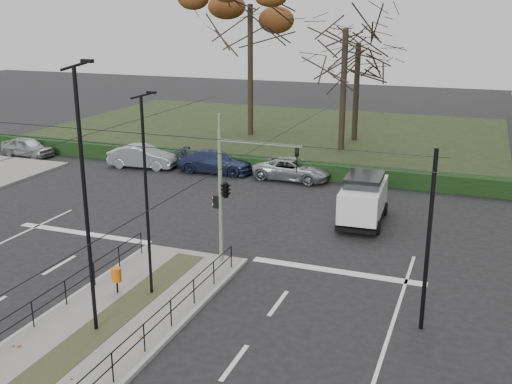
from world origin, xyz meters
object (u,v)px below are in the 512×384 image
traffic_light (228,187)px  parked_car_second (143,157)px  parked_car_fourth (292,169)px  bare_tree_near (346,38)px  streetlamp_median_near (86,201)px  litter_bin (116,275)px  white_van (363,198)px  parked_car_third (215,162)px  bare_tree_center (358,51)px  rust_tree (250,4)px  streetlamp_median_far (147,195)px  parked_car_first (27,147)px

traffic_light → parked_car_second: traffic_light is taller
parked_car_fourth → bare_tree_near: bearing=-4.8°
bare_tree_near → streetlamp_median_near: bearing=-92.6°
litter_bin → streetlamp_median_near: size_ratio=0.11×
bare_tree_near → white_van: bearing=-73.2°
parked_car_third → bare_tree_center: bearing=-28.4°
parked_car_fourth → bare_tree_near: (0.99, 8.94, 7.49)m
streetlamp_median_near → litter_bin: bearing=108.9°
traffic_light → rust_tree: (-8.86, 25.19, 7.20)m
streetlamp_median_near → streetlamp_median_far: size_ratio=1.17×
traffic_light → rust_tree: rust_tree is taller
parked_car_first → white_van: bearing=-97.8°
parked_car_second → bare_tree_center: 18.68m
parked_car_first → parked_car_third: (14.39, 0.64, 0.03)m
streetlamp_median_far → parked_car_third: (-5.13, 16.78, -3.12)m
litter_bin → streetlamp_median_far: bearing=19.4°
bare_tree_near → bare_tree_center: bearing=87.5°
streetlamp_median_near → traffic_light: bearing=74.5°
traffic_light → parked_car_third: 14.97m
streetlamp_median_far → bare_tree_center: 29.90m
bare_tree_center → bare_tree_near: (-0.17, -3.90, 1.10)m
litter_bin → parked_car_fourth: size_ratio=0.20×
streetlamp_median_near → rust_tree: rust_tree is taller
parked_car_fourth → parked_car_first: bearing=93.6°
traffic_light → parked_car_first: size_ratio=1.36×
parked_car_second → white_van: bearing=-115.5°
bare_tree_center → traffic_light: bearing=-89.3°
parked_car_third → bare_tree_center: size_ratio=0.49×
white_van → litter_bin: bearing=-121.3°
parked_car_first → litter_bin: bearing=-127.5°
parked_car_first → parked_car_third: size_ratio=0.81×
bare_tree_near → litter_bin: bearing=-94.7°
parked_car_fourth → bare_tree_near: 11.71m
streetlamp_median_near → bare_tree_near: bare_tree_near is taller
parked_car_second → bare_tree_near: bare_tree_near is taller
white_van → parked_car_fourth: bearing=131.8°
parked_car_third → streetlamp_median_near: bearing=-168.8°
parked_car_second → bare_tree_near: size_ratio=0.39×
bare_tree_center → rust_tree: bearing=-173.9°
litter_bin → bare_tree_near: (2.16, 26.22, 7.34)m
parked_car_first → bare_tree_near: (20.50, 9.66, 7.47)m
parked_car_fourth → white_van: size_ratio=1.04×
streetlamp_median_far → parked_car_first: size_ratio=1.83×
bare_tree_near → rust_tree: bearing=160.4°
streetlamp_median_near → white_van: bearing=66.5°
traffic_light → parked_car_fourth: 13.60m
white_van → rust_tree: size_ratio=0.33×
parked_car_third → parked_car_fourth: bearing=-91.7°
streetlamp_median_near → parked_car_second: size_ratio=1.88×
streetlamp_median_near → rust_tree: bearing=102.6°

